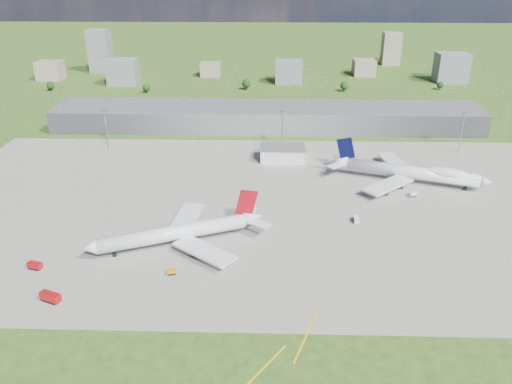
{
  "coord_description": "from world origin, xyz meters",
  "views": [
    {
      "loc": [
        2.28,
        -181.25,
        108.48
      ],
      "look_at": [
        -3.92,
        33.74,
        9.0
      ],
      "focal_mm": 35.0,
      "sensor_mm": 36.0,
      "label": 1
    }
  ],
  "objects_px": {
    "fire_truck": "(50,297)",
    "crash_tender": "(35,266)",
    "van_white_near": "(356,219)",
    "airliner_red_twin": "(180,233)",
    "airliner_blue_quad": "(411,172)",
    "van_white_far": "(413,194)",
    "tug_yellow": "(172,272)"
  },
  "relations": [
    {
      "from": "airliner_blue_quad",
      "to": "van_white_near",
      "type": "xyz_separation_m",
      "value": [
        -35.93,
        -45.83,
        -4.74
      ]
    },
    {
      "from": "crash_tender",
      "to": "van_white_far",
      "type": "height_order",
      "value": "crash_tender"
    },
    {
      "from": "airliner_blue_quad",
      "to": "crash_tender",
      "type": "xyz_separation_m",
      "value": [
        -166.42,
        -88.18,
        -4.58
      ]
    },
    {
      "from": "van_white_far",
      "to": "airliner_blue_quad",
      "type": "bearing_deg",
      "value": 55.06
    },
    {
      "from": "airliner_red_twin",
      "to": "van_white_far",
      "type": "height_order",
      "value": "airliner_red_twin"
    },
    {
      "from": "fire_truck",
      "to": "van_white_far",
      "type": "bearing_deg",
      "value": 53.07
    },
    {
      "from": "airliner_red_twin",
      "to": "van_white_far",
      "type": "relative_size",
      "value": 15.18
    },
    {
      "from": "airliner_red_twin",
      "to": "airliner_blue_quad",
      "type": "distance_m",
      "value": 131.7
    },
    {
      "from": "airliner_red_twin",
      "to": "fire_truck",
      "type": "bearing_deg",
      "value": 23.4
    },
    {
      "from": "airliner_red_twin",
      "to": "tug_yellow",
      "type": "height_order",
      "value": "airliner_red_twin"
    },
    {
      "from": "airliner_red_twin",
      "to": "airliner_blue_quad",
      "type": "height_order",
      "value": "airliner_blue_quad"
    },
    {
      "from": "tug_yellow",
      "to": "van_white_far",
      "type": "height_order",
      "value": "van_white_far"
    },
    {
      "from": "fire_truck",
      "to": "crash_tender",
      "type": "distance_m",
      "value": 24.43
    },
    {
      "from": "fire_truck",
      "to": "airliner_red_twin",
      "type": "bearing_deg",
      "value": 67.63
    },
    {
      "from": "airliner_red_twin",
      "to": "fire_truck",
      "type": "distance_m",
      "value": 56.45
    },
    {
      "from": "fire_truck",
      "to": "crash_tender",
      "type": "relative_size",
      "value": 1.37
    },
    {
      "from": "fire_truck",
      "to": "van_white_near",
      "type": "height_order",
      "value": "fire_truck"
    },
    {
      "from": "crash_tender",
      "to": "tug_yellow",
      "type": "height_order",
      "value": "crash_tender"
    },
    {
      "from": "crash_tender",
      "to": "airliner_blue_quad",
      "type": "bearing_deg",
      "value": 42.45
    },
    {
      "from": "tug_yellow",
      "to": "van_white_near",
      "type": "height_order",
      "value": "van_white_near"
    },
    {
      "from": "tug_yellow",
      "to": "van_white_far",
      "type": "distance_m",
      "value": 131.7
    },
    {
      "from": "fire_truck",
      "to": "van_white_near",
      "type": "relative_size",
      "value": 1.58
    },
    {
      "from": "van_white_near",
      "to": "fire_truck",
      "type": "bearing_deg",
      "value": 120.94
    },
    {
      "from": "airliner_blue_quad",
      "to": "crash_tender",
      "type": "distance_m",
      "value": 188.4
    },
    {
      "from": "crash_tender",
      "to": "tug_yellow",
      "type": "bearing_deg",
      "value": 12.44
    },
    {
      "from": "van_white_far",
      "to": "tug_yellow",
      "type": "bearing_deg",
      "value": -171.9
    },
    {
      "from": "airliner_blue_quad",
      "to": "fire_truck",
      "type": "bearing_deg",
      "value": -125.73
    },
    {
      "from": "airliner_red_twin",
      "to": "van_white_near",
      "type": "distance_m",
      "value": 80.19
    },
    {
      "from": "airliner_red_twin",
      "to": "van_white_near",
      "type": "bearing_deg",
      "value": 173.45
    },
    {
      "from": "tug_yellow",
      "to": "airliner_red_twin",
      "type": "bearing_deg",
      "value": 77.04
    },
    {
      "from": "crash_tender",
      "to": "van_white_near",
      "type": "height_order",
      "value": "crash_tender"
    },
    {
      "from": "fire_truck",
      "to": "tug_yellow",
      "type": "xyz_separation_m",
      "value": [
        39.38,
        17.93,
        -0.76
      ]
    }
  ]
}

